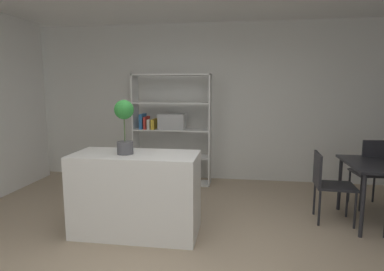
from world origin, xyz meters
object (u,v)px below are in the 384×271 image
at_px(potted_plant_on_island, 124,122).
at_px(open_bookshelf, 170,127).
at_px(dining_chair_far, 373,168).
at_px(kitchen_island, 136,194).
at_px(dining_chair_island_side, 327,181).

relative_size(potted_plant_on_island, open_bookshelf, 0.32).
xyz_separation_m(potted_plant_on_island, open_bookshelf, (0.07, 2.00, -0.29)).
distance_m(open_bookshelf, dining_chair_far, 3.10).
relative_size(potted_plant_on_island, dining_chair_far, 0.61).
bearing_deg(open_bookshelf, potted_plant_on_island, -91.93).
xyz_separation_m(kitchen_island, open_bookshelf, (-0.03, 1.97, 0.52)).
bearing_deg(open_bookshelf, dining_chair_far, -15.43).
height_order(kitchen_island, dining_chair_island_side, kitchen_island).
bearing_deg(dining_chair_island_side, dining_chair_far, -52.35).
xyz_separation_m(open_bookshelf, dining_chair_far, (2.96, -0.82, -0.41)).
relative_size(potted_plant_on_island, dining_chair_island_side, 0.69).
bearing_deg(dining_chair_far, potted_plant_on_island, 16.86).
relative_size(open_bookshelf, dining_chair_island_side, 2.18).
height_order(dining_chair_island_side, dining_chair_far, dining_chair_far).
bearing_deg(dining_chair_far, open_bookshelf, -19.95).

